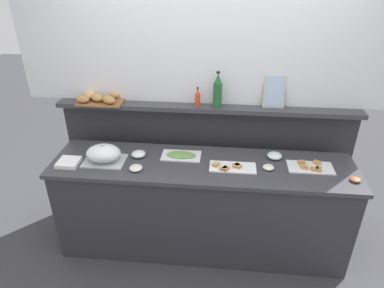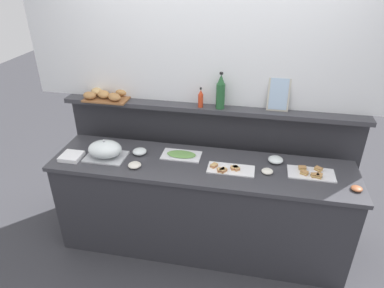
% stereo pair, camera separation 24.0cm
% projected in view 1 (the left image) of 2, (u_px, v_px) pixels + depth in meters
% --- Properties ---
extents(ground_plane, '(12.00, 12.00, 0.00)m').
position_uv_depth(ground_plane, '(205.00, 204.00, 3.79)').
color(ground_plane, '#38383D').
extents(buffet_counter, '(2.51, 0.60, 0.89)m').
position_uv_depth(buffet_counter, '(202.00, 206.00, 3.06)').
color(buffet_counter, '#2D2D33').
rests_on(buffet_counter, ground_plane).
extents(back_ledge_unit, '(2.68, 0.22, 1.24)m').
position_uv_depth(back_ledge_unit, '(206.00, 159.00, 3.38)').
color(back_ledge_unit, '#2D2D33').
rests_on(back_ledge_unit, ground_plane).
extents(upper_wall_panel, '(3.28, 0.08, 1.36)m').
position_uv_depth(upper_wall_panel, '(209.00, 23.00, 2.79)').
color(upper_wall_panel, silver).
rests_on(upper_wall_panel, back_ledge_unit).
extents(sandwich_platter_side, '(0.36, 0.19, 0.04)m').
position_uv_depth(sandwich_platter_side, '(311.00, 167.00, 2.78)').
color(sandwich_platter_side, silver).
rests_on(sandwich_platter_side, buffet_counter).
extents(sandwich_platter_rear, '(0.37, 0.17, 0.04)m').
position_uv_depth(sandwich_platter_rear, '(231.00, 167.00, 2.78)').
color(sandwich_platter_rear, white).
rests_on(sandwich_platter_rear, buffet_counter).
extents(cold_cuts_platter, '(0.33, 0.19, 0.02)m').
position_uv_depth(cold_cuts_platter, '(181.00, 155.00, 2.95)').
color(cold_cuts_platter, silver).
rests_on(cold_cuts_platter, buffet_counter).
extents(serving_cloche, '(0.34, 0.24, 0.17)m').
position_uv_depth(serving_cloche, '(104.00, 154.00, 2.84)').
color(serving_cloche, '#B7BABF').
rests_on(serving_cloche, buffet_counter).
extents(glass_bowl_large, '(0.12, 0.12, 0.05)m').
position_uv_depth(glass_bowl_large, '(139.00, 154.00, 2.94)').
color(glass_bowl_large, silver).
rests_on(glass_bowl_large, buffet_counter).
extents(glass_bowl_medium, '(0.12, 0.12, 0.05)m').
position_uv_depth(glass_bowl_medium, '(274.00, 156.00, 2.91)').
color(glass_bowl_medium, silver).
rests_on(glass_bowl_medium, buffet_counter).
extents(condiment_bowl_red, '(0.11, 0.11, 0.04)m').
position_uv_depth(condiment_bowl_red, '(136.00, 168.00, 2.76)').
color(condiment_bowl_red, silver).
rests_on(condiment_bowl_red, buffet_counter).
extents(condiment_bowl_cream, '(0.08, 0.08, 0.03)m').
position_uv_depth(condiment_bowl_cream, '(356.00, 179.00, 2.62)').
color(condiment_bowl_cream, brown).
rests_on(condiment_bowl_cream, buffet_counter).
extents(condiment_bowl_teal, '(0.09, 0.09, 0.03)m').
position_uv_depth(condiment_bowl_teal, '(268.00, 167.00, 2.77)').
color(condiment_bowl_teal, silver).
rests_on(condiment_bowl_teal, buffet_counter).
extents(napkin_stack, '(0.17, 0.17, 0.03)m').
position_uv_depth(napkin_stack, '(69.00, 162.00, 2.83)').
color(napkin_stack, white).
rests_on(napkin_stack, buffet_counter).
extents(wine_bottle_green, '(0.08, 0.08, 0.32)m').
position_uv_depth(wine_bottle_green, '(218.00, 91.00, 2.94)').
color(wine_bottle_green, '#23562D').
rests_on(wine_bottle_green, back_ledge_unit).
extents(hot_sauce_bottle, '(0.04, 0.04, 0.18)m').
position_uv_depth(hot_sauce_bottle, '(198.00, 98.00, 2.98)').
color(hot_sauce_bottle, red).
rests_on(hot_sauce_bottle, back_ledge_unit).
extents(bread_basket, '(0.41, 0.27, 0.08)m').
position_uv_depth(bread_basket, '(99.00, 98.00, 3.09)').
color(bread_basket, brown).
rests_on(bread_basket, back_ledge_unit).
extents(framed_picture, '(0.18, 0.07, 0.29)m').
position_uv_depth(framed_picture, '(274.00, 91.00, 2.94)').
color(framed_picture, '#B2AD9E').
rests_on(framed_picture, back_ledge_unit).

